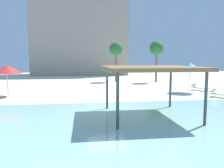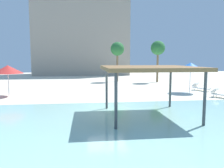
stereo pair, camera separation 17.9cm
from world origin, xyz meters
name	(u,v)px [view 1 (the left image)]	position (x,y,z in m)	size (l,w,h in m)	color
ground_plane	(107,108)	(0.00, 0.00, 0.00)	(80.00, 80.00, 0.00)	beige
lagoon_water	(121,135)	(0.00, -5.25, 0.02)	(44.00, 13.50, 0.04)	#99D1C6
shade_pavilion	(150,69)	(2.03, -2.43, 2.56)	(4.80, 4.80, 2.71)	#42474C
beach_umbrella_blue_1	(190,66)	(8.41, 5.65, 2.47)	(2.24, 2.24, 2.78)	silver
beach_umbrella_red_4	(7,69)	(-7.74, 5.55, 2.25)	(2.49, 2.49, 2.59)	silver
lounge_chair_0	(199,87)	(10.02, 6.67, 0.33)	(1.18, 1.99, 0.74)	white
lounge_chair_1	(221,93)	(9.60, 2.53, 0.33)	(1.45, 1.95, 0.74)	white
palm_tree_0	(116,50)	(3.17, 16.71, 4.42)	(1.90, 1.90, 5.48)	brown
palm_tree_1	(157,49)	(8.43, 15.08, 4.49)	(1.90, 1.90, 5.56)	brown
hotel_block_0	(80,35)	(-1.86, 32.21, 8.06)	(18.26, 8.95, 16.11)	#9E9384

